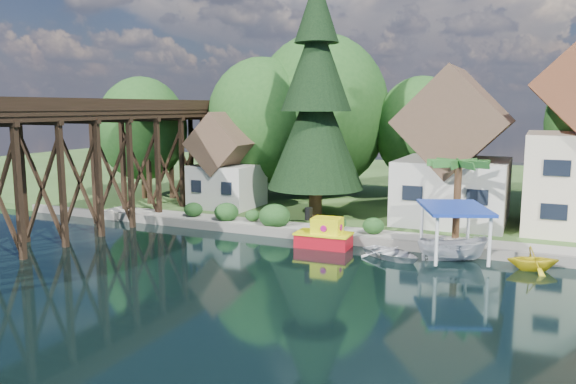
% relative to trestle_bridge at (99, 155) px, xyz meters
% --- Properties ---
extents(ground, '(140.00, 140.00, 0.00)m').
position_rel_trestle_bridge_xyz_m(ground, '(16.00, -5.17, -5.35)').
color(ground, black).
rests_on(ground, ground).
extents(bank, '(140.00, 52.00, 0.50)m').
position_rel_trestle_bridge_xyz_m(bank, '(16.00, 28.83, -5.10)').
color(bank, '#335020').
rests_on(bank, ground).
extents(seawall, '(60.00, 0.40, 0.62)m').
position_rel_trestle_bridge_xyz_m(seawall, '(20.00, 2.83, -5.04)').
color(seawall, slate).
rests_on(seawall, ground).
extents(promenade, '(50.00, 2.60, 0.06)m').
position_rel_trestle_bridge_xyz_m(promenade, '(22.00, 4.13, -4.82)').
color(promenade, gray).
rests_on(promenade, bank).
extents(trestle_bridge, '(4.12, 44.18, 9.30)m').
position_rel_trestle_bridge_xyz_m(trestle_bridge, '(0.00, 0.00, 0.00)').
color(trestle_bridge, black).
rests_on(trestle_bridge, ground).
extents(house_left, '(7.64, 8.64, 11.02)m').
position_rel_trestle_bridge_xyz_m(house_left, '(23.00, 10.83, -0.21)').
color(house_left, beige).
rests_on(house_left, bank).
extents(shed, '(5.09, 5.40, 7.85)m').
position_rel_trestle_bridge_xyz_m(shed, '(5.00, 9.33, -1.52)').
color(shed, beige).
rests_on(shed, bank).
extents(bg_trees, '(49.90, 13.30, 10.57)m').
position_rel_trestle_bridge_xyz_m(bg_trees, '(17.00, 16.08, 1.94)').
color(bg_trees, '#382314').
rests_on(bg_trees, bank).
extents(shrubs, '(15.76, 2.47, 1.70)m').
position_rel_trestle_bridge_xyz_m(shrubs, '(11.40, 4.09, -4.12)').
color(shrubs, '#183A15').
rests_on(shrubs, bank).
extents(conifer, '(7.21, 7.21, 17.76)m').
position_rel_trestle_bridge_xyz_m(conifer, '(13.31, 8.25, 3.70)').
color(conifer, '#382314').
rests_on(conifer, bank).
extents(palm_tree, '(4.61, 4.61, 5.30)m').
position_rel_trestle_bridge_xyz_m(palm_tree, '(24.07, 5.08, -0.23)').
color(palm_tree, '#382314').
rests_on(palm_tree, bank).
extents(tugboat, '(3.54, 2.03, 2.52)m').
position_rel_trestle_bridge_xyz_m(tugboat, '(16.57, 1.52, -4.60)').
color(tugboat, '#A80B17').
rests_on(tugboat, ground).
extents(boat_white_a, '(4.50, 4.01, 0.77)m').
position_rel_trestle_bridge_xyz_m(boat_white_a, '(21.12, 0.64, -4.96)').
color(boat_white_a, silver).
rests_on(boat_white_a, ground).
extents(boat_canopy, '(4.96, 5.84, 3.18)m').
position_rel_trestle_bridge_xyz_m(boat_canopy, '(24.40, 1.53, -3.98)').
color(boat_canopy, silver).
rests_on(boat_canopy, ground).
extents(boat_yellow, '(3.28, 3.04, 1.42)m').
position_rel_trestle_bridge_xyz_m(boat_yellow, '(28.64, 1.41, -4.64)').
color(boat_yellow, yellow).
rests_on(boat_yellow, ground).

